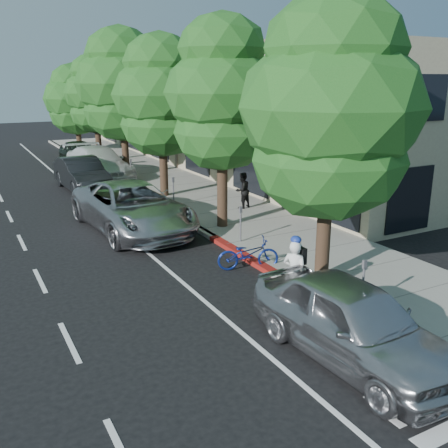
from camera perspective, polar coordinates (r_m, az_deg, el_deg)
ground at (r=15.73m, az=3.82°, el=-4.80°), size 120.00×120.00×0.00m
sidewalk at (r=23.46m, az=-1.80°, el=2.54°), size 4.60×56.00×0.15m
curb at (r=22.56m, az=-7.03°, el=1.86°), size 0.30×56.00×0.15m
curb_red_segment at (r=16.50m, az=1.98°, el=-3.46°), size 0.32×4.00×0.15m
storefront_building at (r=35.12m, az=1.56°, el=12.78°), size 10.00×36.00×7.00m
street_tree_0 at (r=13.63m, az=12.10°, el=12.45°), size 4.93×4.93×7.85m
street_tree_1 at (r=18.60m, az=-0.21°, el=14.42°), size 4.24×4.24×7.95m
street_tree_2 at (r=24.06m, az=-7.19°, el=14.19°), size 4.58×4.58×7.75m
street_tree_3 at (r=29.71m, az=-11.62°, el=15.24°), size 5.23×5.23×8.53m
street_tree_4 at (r=35.50m, az=-14.51°, el=14.11°), size 4.11×4.11×7.32m
street_tree_5 at (r=41.36m, az=-16.58°, el=13.47°), size 4.90×4.90×6.86m
cyclist at (r=12.84m, az=8.07°, el=-5.64°), size 0.67×0.77×1.78m
bicycle at (r=15.29m, az=2.77°, el=-3.43°), size 2.00×1.26×0.99m
silver_suv at (r=19.35m, az=-10.44°, el=1.88°), size 3.51×6.85×1.85m
dark_sedan at (r=27.17m, az=-15.94°, el=5.50°), size 2.01×5.24×1.71m
white_pickup at (r=29.89m, az=-14.15°, el=6.71°), size 3.11×6.58×1.85m
dark_suv_far at (r=35.01m, az=-16.10°, el=7.78°), size 2.22×5.05×1.69m
near_car_a at (r=10.76m, az=14.49°, el=-10.77°), size 2.26×5.10×1.70m
pedestrian at (r=21.90m, az=2.11°, el=3.86°), size 0.90×0.78×1.58m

